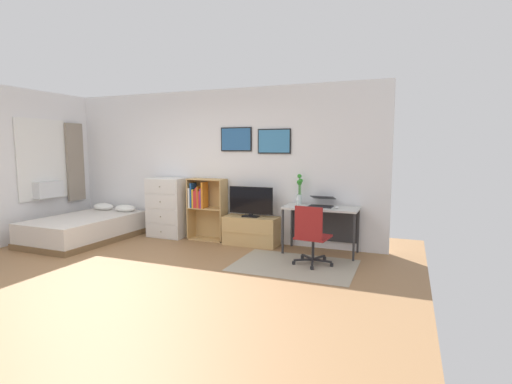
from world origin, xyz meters
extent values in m
plane|color=#936B44|center=(0.00, 0.00, 0.00)|extent=(7.20, 7.20, 0.00)
cube|color=white|center=(0.00, 2.43, 1.35)|extent=(6.12, 0.06, 2.70)
cube|color=black|center=(0.45, 2.38, 1.81)|extent=(0.59, 0.02, 0.42)
cube|color=#285B93|center=(0.45, 2.37, 1.81)|extent=(0.55, 0.01, 0.38)
cube|color=black|center=(1.16, 2.38, 1.77)|extent=(0.59, 0.02, 0.42)
cube|color=teal|center=(1.16, 2.37, 1.77)|extent=(0.55, 0.01, 0.38)
cube|color=white|center=(-2.98, 1.30, 1.45)|extent=(0.02, 1.03, 1.48)
cube|color=silver|center=(-2.99, 1.30, 1.45)|extent=(0.01, 0.95, 1.40)
cube|color=gray|center=(-2.94, 1.99, 1.38)|extent=(0.05, 0.40, 1.54)
cube|color=silver|center=(-2.89, 1.30, 0.90)|extent=(0.20, 0.52, 0.30)
cube|color=#9E937F|center=(1.84, 1.31, 0.00)|extent=(1.70, 1.20, 0.01)
cube|color=brown|center=(-2.09, 1.36, 0.05)|extent=(1.28, 2.00, 0.10)
cube|color=silver|center=(-2.09, 1.36, 0.27)|extent=(1.24, 1.96, 0.33)
ellipsoid|color=white|center=(-2.36, 2.10, 0.49)|extent=(0.44, 0.29, 0.14)
ellipsoid|color=white|center=(-1.81, 2.10, 0.49)|extent=(0.44, 0.29, 0.14)
cube|color=silver|center=(-0.87, 2.16, 0.55)|extent=(0.70, 0.42, 1.11)
cube|color=silver|center=(-0.87, 1.94, 0.14)|extent=(0.66, 0.01, 0.25)
sphere|color=#A59E8C|center=(-0.87, 1.93, 0.14)|extent=(0.03, 0.03, 0.03)
cube|color=silver|center=(-0.87, 1.94, 0.42)|extent=(0.66, 0.01, 0.25)
sphere|color=#A59E8C|center=(-0.87, 1.93, 0.42)|extent=(0.03, 0.03, 0.03)
cube|color=silver|center=(-0.87, 1.94, 0.69)|extent=(0.66, 0.01, 0.25)
sphere|color=#A59E8C|center=(-0.87, 1.93, 0.69)|extent=(0.03, 0.03, 0.03)
cube|color=silver|center=(-0.87, 1.94, 0.97)|extent=(0.66, 0.01, 0.25)
sphere|color=#A59E8C|center=(-0.87, 1.93, 0.97)|extent=(0.03, 0.03, 0.03)
cube|color=tan|center=(-0.40, 2.22, 0.56)|extent=(0.02, 0.30, 1.11)
cube|color=tan|center=(0.28, 2.22, 0.56)|extent=(0.02, 0.30, 1.11)
cube|color=tan|center=(-0.06, 2.22, 0.01)|extent=(0.69, 0.30, 0.02)
cube|color=tan|center=(-0.06, 2.22, 0.58)|extent=(0.66, 0.30, 0.02)
cube|color=tan|center=(-0.06, 2.22, 1.10)|extent=(0.66, 0.30, 0.02)
cube|color=tan|center=(-0.06, 2.37, 0.56)|extent=(0.69, 0.01, 1.11)
cube|color=white|center=(-0.36, 2.17, 0.77)|extent=(0.03, 0.18, 0.36)
cube|color=#1E519E|center=(-0.32, 2.18, 0.81)|extent=(0.03, 0.20, 0.45)
cube|color=gold|center=(-0.29, 2.17, 0.75)|extent=(0.03, 0.19, 0.33)
cube|color=red|center=(-0.25, 2.19, 0.74)|extent=(0.04, 0.22, 0.31)
cube|color=red|center=(-0.21, 2.19, 0.77)|extent=(0.03, 0.23, 0.37)
cube|color=orange|center=(-0.19, 2.18, 0.78)|extent=(0.02, 0.20, 0.39)
cube|color=red|center=(-0.16, 2.17, 0.74)|extent=(0.03, 0.18, 0.31)
cube|color=#8C388C|center=(-0.12, 2.18, 0.77)|extent=(0.02, 0.21, 0.35)
cube|color=orange|center=(-0.09, 2.18, 0.82)|extent=(0.04, 0.21, 0.46)
cube|color=tan|center=(0.82, 2.17, 0.25)|extent=(0.94, 0.40, 0.49)
cube|color=tan|center=(0.82, 1.97, 0.25)|extent=(0.94, 0.01, 0.02)
cube|color=black|center=(0.82, 2.15, 0.50)|extent=(0.28, 0.16, 0.02)
cube|color=black|center=(0.82, 2.15, 0.54)|extent=(0.06, 0.04, 0.05)
cube|color=black|center=(0.82, 2.15, 0.78)|extent=(0.79, 0.02, 0.46)
cube|color=black|center=(0.82, 2.14, 0.78)|extent=(0.76, 0.01, 0.43)
cube|color=silver|center=(2.04, 2.09, 0.72)|extent=(1.15, 0.56, 0.03)
cube|color=#2D2D30|center=(1.50, 1.84, 0.35)|extent=(0.03, 0.03, 0.71)
cube|color=#2D2D30|center=(2.59, 1.84, 0.35)|extent=(0.03, 0.03, 0.71)
cube|color=#2D2D30|center=(1.50, 2.34, 0.35)|extent=(0.03, 0.03, 0.71)
cube|color=#2D2D30|center=(2.59, 2.34, 0.35)|extent=(0.03, 0.03, 0.71)
cube|color=#2D2D30|center=(2.04, 2.36, 0.39)|extent=(1.09, 0.02, 0.50)
cylinder|color=#232326|center=(2.35, 1.45, 0.03)|extent=(0.05, 0.05, 0.05)
cube|color=#232326|center=(2.21, 1.47, 0.07)|extent=(0.28, 0.06, 0.02)
cylinder|color=#232326|center=(2.18, 1.74, 0.03)|extent=(0.05, 0.05, 0.05)
cube|color=#232326|center=(2.13, 1.61, 0.07)|extent=(0.14, 0.27, 0.02)
cylinder|color=#232326|center=(1.86, 1.67, 0.03)|extent=(0.05, 0.05, 0.05)
cube|color=#232326|center=(1.96, 1.58, 0.07)|extent=(0.23, 0.21, 0.02)
cylinder|color=#232326|center=(1.82, 1.35, 0.03)|extent=(0.05, 0.05, 0.05)
cube|color=#232326|center=(1.95, 1.42, 0.07)|extent=(0.26, 0.16, 0.02)
cylinder|color=#232326|center=(2.12, 1.21, 0.03)|extent=(0.05, 0.05, 0.05)
cube|color=#232326|center=(2.10, 1.35, 0.07)|extent=(0.08, 0.28, 0.02)
cylinder|color=#232326|center=(2.07, 1.48, 0.23)|extent=(0.04, 0.04, 0.30)
cube|color=maroon|center=(2.07, 1.48, 0.40)|extent=(0.49, 0.49, 0.03)
cube|color=maroon|center=(2.04, 1.29, 0.64)|extent=(0.40, 0.08, 0.45)
cube|color=#333338|center=(2.03, 2.11, 0.75)|extent=(0.38, 0.26, 0.01)
cube|color=black|center=(2.03, 2.11, 0.75)|extent=(0.35, 0.24, 0.00)
cube|color=#333338|center=(2.03, 2.27, 0.87)|extent=(0.38, 0.24, 0.07)
cube|color=black|center=(2.03, 2.27, 0.87)|extent=(0.36, 0.22, 0.06)
ellipsoid|color=silver|center=(2.30, 2.04, 0.76)|extent=(0.06, 0.10, 0.03)
cylinder|color=silver|center=(1.64, 2.27, 0.82)|extent=(0.09, 0.09, 0.16)
cylinder|color=#3D8438|center=(1.66, 2.27, 0.96)|extent=(0.01, 0.01, 0.34)
sphere|color=#308B2C|center=(1.66, 2.27, 1.13)|extent=(0.07, 0.07, 0.07)
cylinder|color=#3D8438|center=(1.64, 2.29, 0.94)|extent=(0.01, 0.01, 0.30)
sphere|color=#308B2C|center=(1.64, 2.29, 1.08)|extent=(0.07, 0.07, 0.07)
cylinder|color=#3D8438|center=(1.63, 2.27, 0.95)|extent=(0.01, 0.01, 0.31)
sphere|color=#308B2C|center=(1.63, 2.27, 1.10)|extent=(0.07, 0.07, 0.07)
cylinder|color=#3D8438|center=(1.64, 2.27, 1.00)|extent=(0.01, 0.01, 0.42)
sphere|color=#308B2C|center=(1.64, 2.27, 1.20)|extent=(0.07, 0.07, 0.07)
cylinder|color=silver|center=(1.69, 2.02, 0.74)|extent=(0.06, 0.06, 0.01)
cylinder|color=silver|center=(1.69, 2.02, 0.80)|extent=(0.01, 0.01, 0.10)
cone|color=silver|center=(1.69, 2.02, 0.88)|extent=(0.07, 0.07, 0.07)
camera|label=1|loc=(3.30, -3.79, 1.65)|focal=26.83mm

